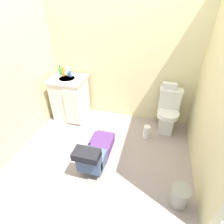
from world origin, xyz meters
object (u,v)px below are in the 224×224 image
Objects in this scene: bottle_amber at (63,71)px; bottle_blue at (70,74)px; toilet at (168,112)px; paper_towel_roll at (147,132)px; faucet at (71,72)px; person_plumber at (97,150)px; soap_dispenser at (60,71)px; bottle_clear at (68,72)px; vanity_cabinet at (70,98)px; tissue_box at (170,86)px; trash_can at (179,196)px.

bottle_blue is (0.13, -0.01, -0.03)m from bottle_amber.
toilet is 0.51m from paper_towel_roll.
faucet is 1.70m from paper_towel_roll.
soap_dispenser reaches higher than person_plumber.
bottle_amber reaches higher than bottle_clear.
bottle_clear is at bearing -5.51° from soap_dispenser.
paper_towel_roll is (1.57, -0.33, -0.78)m from bottle_amber.
faucet reaches higher than vanity_cabinet.
tissue_box is 1.76m from bottle_clear.
trash_can is 1.07× the size of paper_towel_roll.
vanity_cabinet is 0.46m from bottle_blue.
tissue_box is (-0.05, 0.09, 0.43)m from toilet.
toilet is 3.01× the size of trash_can.
bottle_clear reaches higher than faucet.
bottle_amber is (0.08, -0.05, 0.01)m from soap_dispenser.
paper_towel_roll is (0.64, 0.66, -0.06)m from person_plumber.
paper_towel_roll is at bearing -133.20° from toilet.
soap_dispenser is at bearing 146.37° from trash_can.
bottle_clear reaches higher than tissue_box.
toilet is 1.84m from faucet.
person_plumber is 4.57× the size of paper_towel_roll.
soap_dispenser is at bearing 174.49° from bottle_clear.
toilet is 4.52× the size of soap_dispenser.
soap_dispenser is at bearing 146.90° from vanity_cabinet.
paper_towel_roll is at bearing -13.56° from bottle_clear.
bottle_clear is 0.56× the size of trash_can.
paper_towel_roll is at bearing -11.85° from bottle_amber.
toilet is at bearing 2.22° from vanity_cabinet.
soap_dispenser is at bearing 166.41° from bottle_blue.
person_plumber is at bearing -133.94° from toilet.
bottle_blue is at bearing -2.44° from bottle_amber.
bottle_amber reaches higher than bottle_blue.
tissue_box is 1.83m from bottle_amber.
trash_can is at bearing -33.80° from bottle_amber.
bottle_amber is 0.14m from bottle_blue.
tissue_box is 0.94× the size of paper_towel_roll.
soap_dispenser is at bearing -173.99° from faucet.
person_plumber is 6.80× the size of bottle_amber.
toilet is 1.37m from person_plumber.
bottle_amber is at bearing 144.11° from vanity_cabinet.
vanity_cabinet is at bearing -35.89° from bottle_amber.
faucet is 0.13m from bottle_amber.
bottle_amber is 1.11× the size of bottle_clear.
soap_dispenser is 1.87m from paper_towel_roll.
tissue_box reaches higher than toilet.
bottle_blue is at bearing 167.30° from paper_towel_roll.
person_plumber is 4.28× the size of trash_can.
bottle_amber is at bearing 179.68° from toilet.
bottle_clear is 0.08m from bottle_blue.
soap_dispenser is (-1.02, 1.03, 0.71)m from person_plumber.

